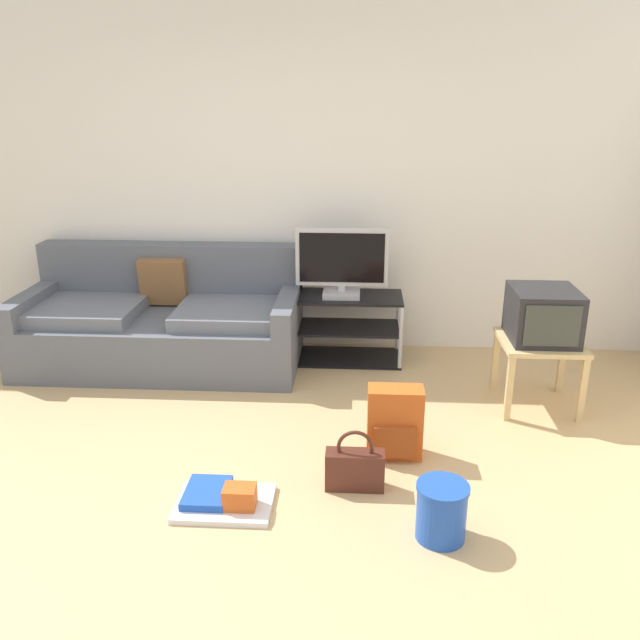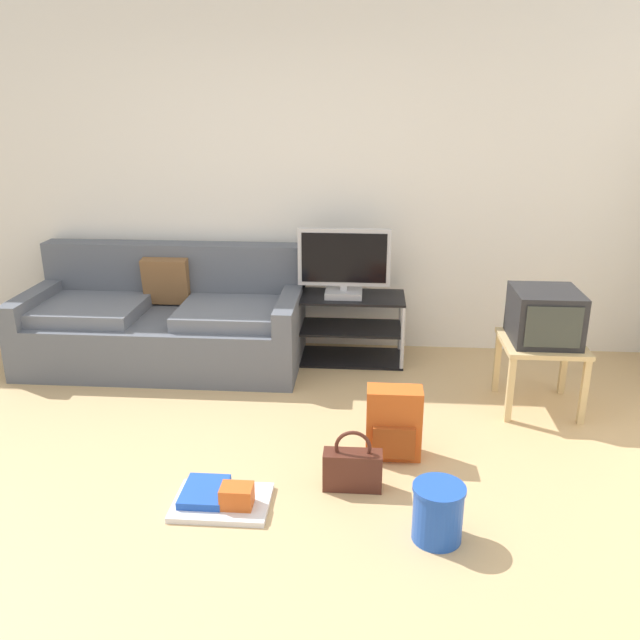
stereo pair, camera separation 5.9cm
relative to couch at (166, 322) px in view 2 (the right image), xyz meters
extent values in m
cube|color=tan|center=(0.80, -1.96, -0.32)|extent=(9.00, 9.80, 0.02)
cube|color=silver|center=(0.80, 0.49, 1.04)|extent=(9.00, 0.10, 2.70)
cube|color=#565B66|center=(0.00, -0.06, -0.12)|extent=(2.08, 0.95, 0.39)
cube|color=#565B66|center=(0.00, 0.31, 0.32)|extent=(2.08, 0.20, 0.47)
cube|color=#565B66|center=(-0.97, -0.06, 0.17)|extent=(0.14, 0.95, 0.18)
cube|color=#565B66|center=(0.97, -0.06, 0.17)|extent=(0.14, 0.95, 0.18)
cube|color=slate|center=(-0.57, -0.12, 0.13)|extent=(0.83, 0.66, 0.10)
cube|color=slate|center=(0.57, -0.12, 0.13)|extent=(0.83, 0.66, 0.10)
cube|color=brown|center=(-0.03, 0.19, 0.28)|extent=(0.36, 0.16, 0.37)
cube|color=black|center=(1.36, 0.13, 0.20)|extent=(0.93, 0.43, 0.02)
cube|color=black|center=(1.36, 0.13, -0.05)|extent=(0.89, 0.41, 0.02)
cube|color=black|center=(1.36, 0.13, -0.30)|extent=(0.93, 0.43, 0.02)
cylinder|color=#B7B7BC|center=(0.91, -0.07, -0.05)|extent=(0.03, 0.03, 0.52)
cylinder|color=#B7B7BC|center=(1.81, -0.07, -0.05)|extent=(0.03, 0.03, 0.52)
cylinder|color=#B7B7BC|center=(0.91, 0.33, -0.05)|extent=(0.03, 0.03, 0.52)
cylinder|color=#B7B7BC|center=(1.81, 0.33, -0.05)|extent=(0.03, 0.03, 0.52)
cube|color=#B2B2B7|center=(1.36, 0.11, 0.23)|extent=(0.28, 0.22, 0.05)
cube|color=#B2B2B7|center=(1.36, 0.11, 0.28)|extent=(0.05, 0.04, 0.04)
cube|color=#B2B2B7|center=(1.36, 0.11, 0.51)|extent=(0.69, 0.04, 0.43)
cube|color=black|center=(1.36, 0.08, 0.51)|extent=(0.63, 0.01, 0.37)
cube|color=tan|center=(2.68, -0.61, 0.14)|extent=(0.51, 0.51, 0.03)
cube|color=tan|center=(2.46, -0.84, -0.09)|extent=(0.04, 0.04, 0.44)
cube|color=tan|center=(2.91, -0.84, -0.09)|extent=(0.04, 0.04, 0.44)
cube|color=tan|center=(2.46, -0.38, -0.09)|extent=(0.04, 0.04, 0.44)
cube|color=tan|center=(2.91, -0.38, -0.09)|extent=(0.04, 0.04, 0.44)
cube|color=#232326|center=(2.68, -0.59, 0.32)|extent=(0.41, 0.44, 0.34)
cube|color=#333833|center=(2.68, -0.81, 0.32)|extent=(0.34, 0.01, 0.26)
cube|color=#CC561E|center=(1.71, -1.31, -0.10)|extent=(0.31, 0.16, 0.42)
cube|color=#994116|center=(1.71, -1.41, -0.18)|extent=(0.24, 0.04, 0.18)
cylinder|color=#994116|center=(1.63, -1.21, -0.08)|extent=(0.04, 0.04, 0.34)
cylinder|color=#994116|center=(1.80, -1.21, -0.08)|extent=(0.04, 0.04, 0.34)
cube|color=#4C2319|center=(1.49, -1.66, -0.21)|extent=(0.31, 0.12, 0.21)
torus|color=#4C2319|center=(1.49, -1.66, -0.07)|extent=(0.19, 0.02, 0.19)
cylinder|color=blue|center=(1.90, -2.05, -0.17)|extent=(0.23, 0.23, 0.28)
cylinder|color=blue|center=(1.90, -2.05, -0.04)|extent=(0.25, 0.25, 0.02)
cube|color=silver|center=(0.84, -1.87, -0.30)|extent=(0.48, 0.35, 0.03)
cube|color=#CC561E|center=(0.92, -1.91, -0.23)|extent=(0.16, 0.12, 0.11)
cube|color=blue|center=(0.74, -1.84, -0.26)|extent=(0.22, 0.28, 0.04)
camera|label=1|loc=(1.49, -4.65, 1.65)|focal=36.57mm
camera|label=2|loc=(1.55, -4.64, 1.65)|focal=36.57mm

